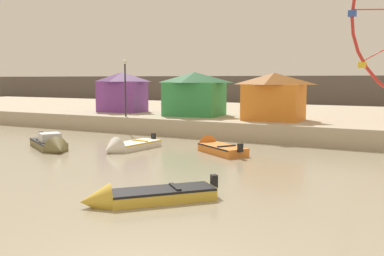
{
  "coord_description": "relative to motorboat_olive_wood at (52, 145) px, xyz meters",
  "views": [
    {
      "loc": [
        4.36,
        -6.66,
        4.0
      ],
      "look_at": [
        -6.55,
        13.95,
        1.36
      ],
      "focal_mm": 40.81,
      "sensor_mm": 36.0,
      "label": 1
    }
  ],
  "objects": [
    {
      "name": "carnival_booth_purple_stall",
      "position": [
        -4.41,
        12.5,
        2.65
      ],
      "size": [
        4.31,
        3.12,
        3.39
      ],
      "rotation": [
        0.0,
        0.0,
        0.09
      ],
      "color": "purple",
      "rests_on": "quay_promenade"
    },
    {
      "name": "promenade_lamp_near",
      "position": [
        -1.3,
        8.77,
        3.63
      ],
      "size": [
        0.32,
        0.32,
        4.24
      ],
      "color": "#2D2D33",
      "rests_on": "quay_promenade"
    },
    {
      "name": "quay_promenade",
      "position": [
        14.11,
        19.25,
        0.3
      ],
      "size": [
        110.0,
        22.44,
        1.17
      ],
      "primitive_type": "cube",
      "color": "#B7A88E",
      "rests_on": "ground_plane"
    },
    {
      "name": "carnival_booth_green_kiosk",
      "position": [
        2.87,
        12.01,
        2.62
      ],
      "size": [
        4.8,
        4.04,
        3.34
      ],
      "rotation": [
        0.0,
        0.0,
        0.09
      ],
      "color": "#33934C",
      "rests_on": "quay_promenade"
    },
    {
      "name": "distant_town_skyline",
      "position": [
        14.11,
        41.3,
        1.91
      ],
      "size": [
        140.0,
        3.0,
        4.4
      ],
      "primitive_type": "cube",
      "color": "#564C47",
      "rests_on": "ground_plane"
    },
    {
      "name": "motorboat_olive_wood",
      "position": [
        0.0,
        0.0,
        0.0
      ],
      "size": [
        4.49,
        3.4,
        1.35
      ],
      "rotation": [
        0.0,
        0.0,
        5.75
      ],
      "color": "olive",
      "rests_on": "ground_plane"
    },
    {
      "name": "motorboat_white_red_stripe",
      "position": [
        3.86,
        1.79,
        -0.07
      ],
      "size": [
        1.78,
        4.17,
        1.3
      ],
      "rotation": [
        0.0,
        0.0,
        4.6
      ],
      "color": "silver",
      "rests_on": "ground_plane"
    },
    {
      "name": "motorboat_orange_hull",
      "position": [
        8.49,
        3.72,
        -0.05
      ],
      "size": [
        3.98,
        3.21,
        1.22
      ],
      "rotation": [
        0.0,
        0.0,
        2.56
      ],
      "color": "orange",
      "rests_on": "ground_plane"
    },
    {
      "name": "carnival_booth_orange_canopy",
      "position": [
        9.41,
        11.24,
        2.57
      ],
      "size": [
        4.24,
        3.17,
        3.24
      ],
      "rotation": [
        0.0,
        0.0,
        0.01
      ],
      "color": "orange",
      "rests_on": "quay_promenade"
    },
    {
      "name": "motorboat_mustard_yellow",
      "position": [
        10.54,
        -6.51,
        -0.06
      ],
      "size": [
        3.77,
        3.95,
        1.06
      ],
      "rotation": [
        0.0,
        0.0,
        3.96
      ],
      "color": "gold",
      "rests_on": "ground_plane"
    }
  ]
}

